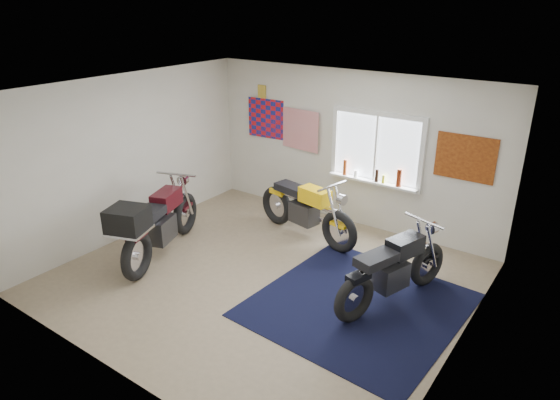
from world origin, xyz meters
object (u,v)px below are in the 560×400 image
Objects in this scene: navy_rug at (358,305)px; yellow_triumph at (306,210)px; maroon_tourer at (156,223)px; black_chrome_bike at (393,271)px.

yellow_triumph is at bearing 141.72° from navy_rug.
maroon_tourer is at bearing -114.24° from yellow_triumph.
yellow_triumph is 2.23m from black_chrome_bike.
maroon_tourer is at bearing -168.00° from navy_rug.
yellow_triumph is 2.46m from maroon_tourer.
black_chrome_bike is at bearing 47.62° from navy_rug.
navy_rug is at bearing -97.64° from maroon_tourer.
navy_rug is 0.65m from black_chrome_bike.
navy_rug is 1.21× the size of yellow_triumph.
maroon_tourer reaches higher than black_chrome_bike.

